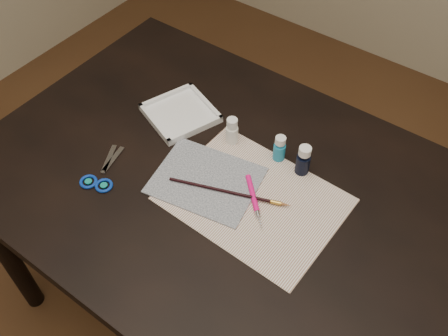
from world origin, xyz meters
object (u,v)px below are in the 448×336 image
Objects in this scene: scissors at (103,167)px; palette_tray at (180,113)px; paint_bottle_white at (232,131)px; paint_bottle_cyan at (280,148)px; paper at (254,199)px; canvas at (206,180)px; paint_bottle_navy at (303,160)px.

scissors is 0.28m from palette_tray.
paint_bottle_white is 1.05× the size of paint_bottle_cyan.
palette_tray reaches higher than scissors.
paper is 0.36m from palette_tray.
canvas is at bearing -89.24° from scissors.
paint_bottle_white is at bearing 100.42° from canvas.
palette_tray is (-0.18, -0.00, -0.03)m from paint_bottle_white.
canvas is 3.34× the size of paint_bottle_cyan.
paper is at bearing -81.17° from paint_bottle_cyan.
paint_bottle_navy reaches higher than scissors.
paint_bottle_white reaches higher than palette_tray.
paint_bottle_white is 0.46× the size of palette_tray.
paint_bottle_navy is (0.18, 0.17, 0.04)m from canvas.
paper is at bearing -94.77° from scissors.
paint_bottle_cyan is at bearing 58.42° from canvas.
palette_tray is (-0.32, -0.03, -0.03)m from paint_bottle_cyan.
paint_bottle_navy reaches higher than canvas.
paint_bottle_white reaches higher than paint_bottle_cyan.
canvas is 2.93× the size of paint_bottle_navy.
paint_bottle_white reaches higher than scissors.
paint_bottle_cyan is (0.11, 0.18, 0.04)m from canvas.
paper is 2.37× the size of palette_tray.
paint_bottle_cyan is (-0.02, 0.15, 0.04)m from paper.
palette_tray is at bearing -34.04° from scissors.
paint_bottle_cyan is at bearing 9.43° from paint_bottle_white.
paint_bottle_navy is at bearing 3.37° from palette_tray.
paint_bottle_white is at bearing -170.57° from paint_bottle_cyan.
paint_bottle_cyan reaches higher than paper.
paint_bottle_navy is at bearing -81.36° from scissors.
paint_bottle_cyan reaches higher than palette_tray.
paint_bottle_cyan is 0.88× the size of paint_bottle_navy.
paint_bottle_cyan is (0.14, 0.02, -0.00)m from paint_bottle_white.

